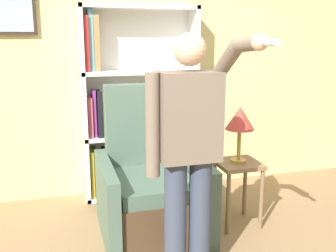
# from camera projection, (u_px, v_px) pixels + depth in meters

# --- Properties ---
(wall_back) EXTENTS (8.00, 0.11, 2.80)m
(wall_back) POSITION_uv_depth(u_px,v_px,m) (144.00, 63.00, 4.19)
(wall_back) COLOR #DBCC84
(wall_back) RESTS_ON ground_plane
(bookcase) EXTENTS (1.20, 0.28, 1.98)m
(bookcase) POSITION_uv_depth(u_px,v_px,m) (129.00, 105.00, 4.08)
(bookcase) COLOR white
(bookcase) RESTS_ON ground_plane
(armchair) EXTENTS (0.88, 0.93, 1.26)m
(armchair) POSITION_uv_depth(u_px,v_px,m) (150.00, 188.00, 3.44)
(armchair) COLOR #4C3823
(armchair) RESTS_ON ground_plane
(person_standing) EXTENTS (0.54, 0.78, 1.70)m
(person_standing) POSITION_uv_depth(u_px,v_px,m) (189.00, 149.00, 2.54)
(person_standing) COLOR #384256
(person_standing) RESTS_ON ground_plane
(side_table) EXTENTS (0.37, 0.37, 0.59)m
(side_table) POSITION_uv_depth(u_px,v_px,m) (238.00, 175.00, 3.51)
(side_table) COLOR #846647
(side_table) RESTS_ON ground_plane
(table_lamp) EXTENTS (0.25, 0.25, 0.50)m
(table_lamp) POSITION_uv_depth(u_px,v_px,m) (240.00, 120.00, 3.40)
(table_lamp) COLOR gold
(table_lamp) RESTS_ON side_table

